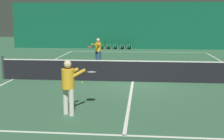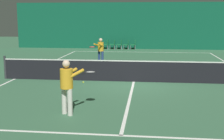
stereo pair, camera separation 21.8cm
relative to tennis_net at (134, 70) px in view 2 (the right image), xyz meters
The scene contains 16 objects.
ground_plane 0.51m from the tennis_net, ahead, with size 60.00×60.00×0.00m, color #386647.
backdrop_curtain 14.59m from the tennis_net, 90.00° to the left, with size 23.00×0.12×4.12m.
court_line_baseline_far 11.91m from the tennis_net, 90.00° to the left, with size 11.00×0.10×0.00m.
court_line_service_far 6.42m from the tennis_net, 90.00° to the left, with size 8.25×0.10×0.00m.
court_line_service_near 6.42m from the tennis_net, 90.00° to the right, with size 8.25×0.10×0.00m.
court_line_sideline_left 5.52m from the tennis_net, behind, with size 0.10×23.80×0.00m.
court_line_centre 0.51m from the tennis_net, ahead, with size 0.10×12.80×0.00m.
tennis_net is the anchor object (origin of this frame).
player_near 5.20m from the tennis_net, 108.98° to the right, with size 1.04×1.29×1.61m.
player_far 5.78m from the tennis_net, 113.67° to the left, with size 0.82×1.33×1.55m.
courtside_chair_0 14.30m from the tennis_net, 102.61° to the left, with size 0.44×0.44×0.84m.
courtside_chair_1 14.18m from the tennis_net, 100.20° to the left, with size 0.44×0.44×0.84m.
courtside_chair_2 14.08m from the tennis_net, 97.76° to the left, with size 0.44×0.44×0.84m.
courtside_chair_3 14.02m from the tennis_net, 95.28° to the left, with size 0.44×0.44×0.84m.
courtside_chair_4 13.97m from the tennis_net, 92.79° to the left, with size 0.44×0.44×0.84m.
tennis_ball 2.28m from the tennis_net, 166.52° to the right, with size 0.07×0.07×0.07m.
Camera 2 is at (0.62, -13.52, 2.82)m, focal length 50.00 mm.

